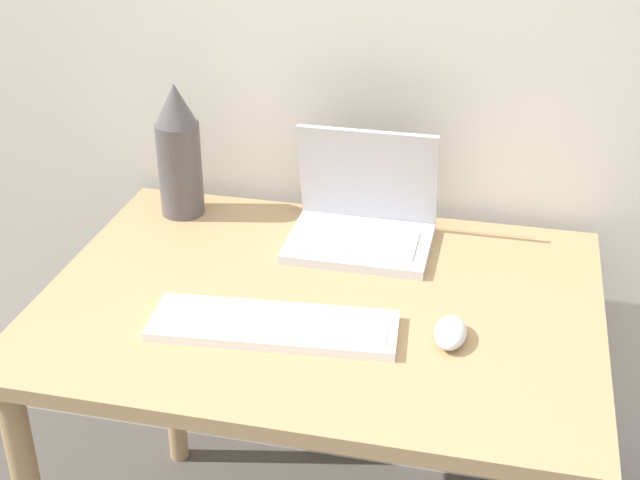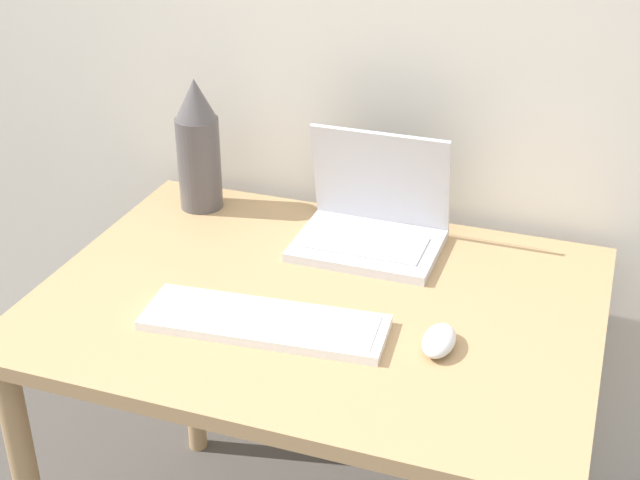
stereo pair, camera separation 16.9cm
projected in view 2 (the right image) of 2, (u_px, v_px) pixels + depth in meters
name	position (u px, v px, depth m)	size (l,w,h in m)	color
desk	(318.00, 343.00, 1.75)	(1.06, 0.78, 0.78)	tan
laptop	(372.00, 221.00, 1.87)	(0.30, 0.23, 0.24)	silver
keyboard	(265.00, 322.00, 1.61)	(0.45, 0.18, 0.02)	white
mouse	(439.00, 340.00, 1.54)	(0.06, 0.10, 0.03)	silver
vase	(198.00, 146.00, 1.99)	(0.10, 0.10, 0.30)	#514C4C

